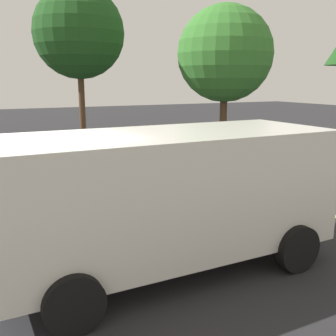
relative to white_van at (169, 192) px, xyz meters
name	(u,v)px	position (x,y,z in m)	size (l,w,h in m)	color
ground_plane	(41,278)	(-1.93, 0.55, -1.27)	(80.00, 80.00, 0.00)	#262628
lane_marking_centre	(207,243)	(1.07, 0.55, -1.26)	(28.00, 0.16, 0.01)	#E0D14C
white_van	(169,192)	(0.00, 0.00, 0.00)	(5.22, 2.30, 2.20)	silver
tree_left_verge	(225,54)	(5.69, 6.89, 2.61)	(3.39, 3.39, 5.58)	#513823
tree_right_verge	(79,33)	(1.14, 9.40, 3.34)	(3.24, 3.24, 6.24)	#513823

